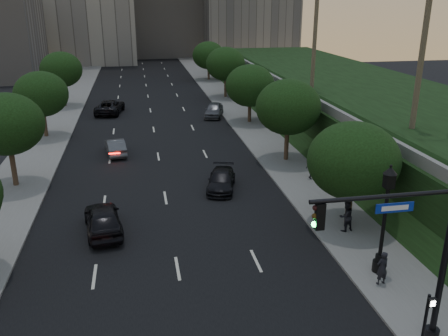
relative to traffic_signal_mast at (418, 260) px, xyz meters
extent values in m
plane|color=black|center=(-8.22, 1.96, -3.67)|extent=(160.00, 160.00, 0.00)
cube|color=black|center=(-8.22, 31.96, -3.66)|extent=(16.00, 140.00, 0.02)
cube|color=slate|center=(2.03, 31.96, -3.60)|extent=(4.50, 140.00, 0.15)
cube|color=slate|center=(-18.47, 31.96, -3.60)|extent=(4.50, 140.00, 0.15)
cube|color=black|center=(13.78, 29.96, -1.67)|extent=(18.00, 90.00, 4.00)
cube|color=slate|center=(5.28, 29.96, 0.68)|extent=(0.35, 90.00, 0.70)
cylinder|color=#38281C|center=(2.08, 9.96, -2.24)|extent=(0.36, 0.36, 2.86)
ellipsoid|color=black|center=(2.08, 9.96, 0.36)|extent=(5.20, 5.20, 4.42)
cylinder|color=#38281C|center=(2.08, 21.96, -2.07)|extent=(0.36, 0.36, 3.21)
ellipsoid|color=black|center=(2.08, 21.96, 0.85)|extent=(5.20, 5.20, 4.42)
cylinder|color=#38281C|center=(2.08, 34.96, -2.24)|extent=(0.36, 0.36, 2.86)
ellipsoid|color=black|center=(2.08, 34.96, 0.36)|extent=(5.20, 5.20, 4.42)
cylinder|color=#38281C|center=(2.08, 48.96, -2.07)|extent=(0.36, 0.36, 3.21)
ellipsoid|color=black|center=(2.08, 48.96, 0.85)|extent=(5.20, 5.20, 4.42)
cylinder|color=#38281C|center=(2.08, 63.96, -2.24)|extent=(0.36, 0.36, 2.86)
ellipsoid|color=black|center=(2.08, 63.96, 0.36)|extent=(5.20, 5.20, 4.42)
cylinder|color=#38281C|center=(-18.52, 19.96, -2.04)|extent=(0.36, 0.36, 3.26)
ellipsoid|color=black|center=(-18.52, 19.96, 0.92)|extent=(5.00, 5.00, 4.25)
cylinder|color=#38281C|center=(-18.52, 32.96, -2.18)|extent=(0.36, 0.36, 2.99)
ellipsoid|color=black|center=(-18.52, 32.96, 0.54)|extent=(5.00, 5.00, 4.25)
cylinder|color=#38281C|center=(-18.52, 46.96, -2.04)|extent=(0.36, 0.36, 3.26)
ellipsoid|color=black|center=(-18.52, 46.96, 0.92)|extent=(5.00, 5.00, 4.25)
cylinder|color=#4C4233|center=(9.28, 15.96, 6.33)|extent=(0.40, 0.40, 12.00)
cylinder|color=#4C4233|center=(7.78, 31.96, 7.58)|extent=(0.40, 0.40, 14.50)
cylinder|color=black|center=(1.09, 0.00, -0.17)|extent=(0.24, 0.24, 7.00)
cylinder|color=black|center=(1.09, 0.00, -3.42)|extent=(0.56, 0.56, 0.50)
cylinder|color=black|center=(-1.61, 0.00, 2.63)|extent=(5.40, 0.16, 0.16)
cube|color=black|center=(-3.91, 0.00, 2.08)|extent=(0.32, 0.22, 0.95)
sphere|color=black|center=(-4.09, 0.00, 2.41)|extent=(0.20, 0.20, 0.20)
sphere|color=#3F2B0A|center=(-4.09, 0.00, 2.11)|extent=(0.20, 0.20, 0.20)
sphere|color=#19F24C|center=(-4.09, 0.00, 1.81)|extent=(0.20, 0.20, 0.20)
cube|color=#0C29A4|center=(-1.21, 0.00, 2.18)|extent=(1.40, 0.05, 0.35)
cylinder|color=black|center=(1.32, 4.76, -3.32)|extent=(0.60, 0.60, 0.70)
cylinder|color=black|center=(1.32, 4.76, -2.82)|extent=(0.40, 0.40, 0.40)
cylinder|color=black|center=(1.32, 4.76, -0.87)|extent=(0.18, 0.18, 3.60)
cube|color=black|center=(1.32, 4.76, 1.18)|extent=(0.42, 0.42, 0.70)
cone|color=black|center=(1.32, 4.76, 1.68)|extent=(0.64, 0.64, 0.35)
sphere|color=black|center=(1.32, 4.76, 1.88)|extent=(0.14, 0.14, 0.14)
cylinder|color=black|center=(0.31, -0.52, -2.42)|extent=(0.12, 0.12, 2.50)
cube|color=black|center=(0.31, -0.70, -1.37)|extent=(0.30, 0.14, 0.35)
cube|color=white|center=(0.31, -0.78, -1.37)|extent=(0.18, 0.02, 0.22)
imported|color=black|center=(-12.00, 11.68, -2.85)|extent=(2.63, 5.07, 1.65)
imported|color=#4E5154|center=(-11.77, 26.30, -2.98)|extent=(2.08, 4.36, 1.38)
imported|color=black|center=(-12.87, 42.29, -2.87)|extent=(3.61, 6.12, 1.60)
imported|color=black|center=(-4.23, 16.90, -3.03)|extent=(2.88, 4.75, 1.29)
imported|color=#54565C|center=(-1.22, 38.46, -2.88)|extent=(3.08, 4.98, 1.58)
imported|color=black|center=(0.90, 3.74, -2.69)|extent=(0.66, 0.49, 1.65)
imported|color=black|center=(1.51, 9.06, -2.62)|extent=(1.03, 0.89, 1.81)
imported|color=black|center=(2.63, 17.35, -2.68)|extent=(1.01, 0.46, 1.69)
camera|label=1|loc=(-9.66, -13.52, 8.91)|focal=38.00mm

